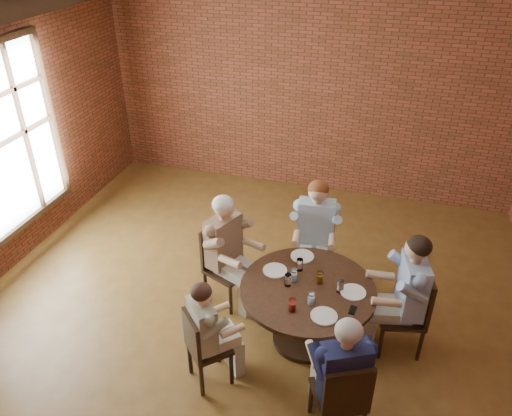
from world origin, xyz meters
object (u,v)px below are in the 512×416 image
(chair_b, at_px, (315,242))
(smartphone, at_px, (353,310))
(chair_c, at_px, (222,260))
(chair_e, at_px, (342,397))
(diner_c, at_px, (228,251))
(dining_table, at_px, (307,304))
(chair_d, at_px, (202,346))
(diner_e, at_px, (341,376))
(chair_a, at_px, (411,308))
(diner_b, at_px, (315,235))
(diner_d, at_px, (208,334))
(diner_a, at_px, (404,295))

(chair_b, relative_size, smartphone, 7.79)
(chair_c, relative_size, smartphone, 7.79)
(chair_b, bearing_deg, chair_e, -79.96)
(diner_c, xyz_separation_m, smartphone, (1.50, -0.64, 0.05))
(chair_c, xyz_separation_m, chair_e, (1.63, -1.51, -0.02))
(chair_b, bearing_deg, dining_table, -90.00)
(chair_d, xyz_separation_m, chair_e, (1.37, -0.23, 0.03))
(diner_c, xyz_separation_m, diner_e, (1.50, -1.39, -0.03))
(chair_e, relative_size, diner_e, 0.70)
(chair_e, bearing_deg, chair_a, -138.96)
(chair_b, relative_size, diner_b, 0.70)
(chair_b, xyz_separation_m, smartphone, (0.61, -1.34, 0.23))
(diner_d, bearing_deg, smartphone, -110.38)
(diner_c, distance_m, smartphone, 1.63)
(chair_c, distance_m, diner_c, 0.20)
(diner_a, height_order, diner_b, diner_a)
(chair_a, height_order, chair_c, chair_a)
(chair_d, bearing_deg, diner_d, -90.00)
(diner_c, xyz_separation_m, chair_e, (1.54, -1.47, -0.19))
(diner_b, bearing_deg, chair_c, -156.40)
(diner_c, bearing_deg, diner_b, -33.24)
(diner_a, bearing_deg, dining_table, -90.00)
(chair_e, bearing_deg, diner_c, -70.09)
(diner_c, relative_size, diner_e, 1.05)
(chair_b, height_order, diner_d, diner_d)
(dining_table, xyz_separation_m, diner_b, (-0.12, 1.03, 0.17))
(diner_e, bearing_deg, dining_table, -90.00)
(diner_d, height_order, diner_e, diner_e)
(chair_a, xyz_separation_m, diner_e, (-0.57, -1.20, 0.14))
(chair_a, height_order, chair_b, chair_a)
(chair_b, xyz_separation_m, diner_d, (-0.67, -1.90, 0.09))
(chair_c, height_order, diner_d, diner_d)
(dining_table, distance_m, diner_a, 1.00)
(chair_a, relative_size, chair_d, 1.12)
(smartphone, bearing_deg, chair_b, 121.12)
(chair_b, relative_size, chair_d, 1.11)
(dining_table, height_order, chair_d, chair_d)
(diner_a, height_order, smartphone, diner_a)
(chair_e, bearing_deg, smartphone, -113.92)
(chair_c, xyz_separation_m, smartphone, (1.59, -0.67, 0.23))
(chair_c, bearing_deg, diner_b, -37.24)
(diner_b, xyz_separation_m, smartphone, (0.60, -1.25, 0.05))
(diner_a, height_order, diner_e, diner_a)
(chair_b, relative_size, chair_e, 1.04)
(diner_d, bearing_deg, diner_a, -104.55)
(chair_a, relative_size, diner_a, 0.69)
(chair_b, height_order, smartphone, chair_b)
(chair_a, bearing_deg, diner_d, -74.15)
(chair_c, bearing_deg, diner_a, -74.22)
(diner_b, height_order, chair_d, diner_b)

